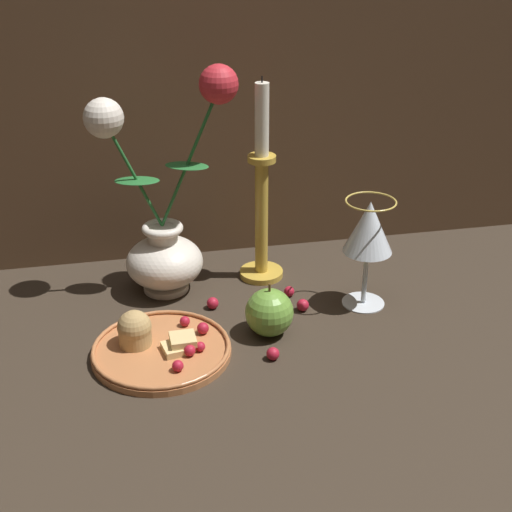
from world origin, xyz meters
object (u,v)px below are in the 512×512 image
at_px(wine_glass, 369,231).
at_px(apple_beside_vase, 269,312).
at_px(vase, 164,226).
at_px(candlestick, 262,203).
at_px(plate_with_pastries, 157,345).

bearing_deg(wine_glass, apple_beside_vase, -161.55).
xyz_separation_m(vase, apple_beside_vase, (0.14, -0.17, -0.08)).
relative_size(wine_glass, candlestick, 0.52).
xyz_separation_m(plate_with_pastries, candlestick, (0.19, 0.20, 0.12)).
relative_size(vase, apple_beside_vase, 4.32).
bearing_deg(vase, plate_with_pastries, -99.49).
height_order(vase, candlestick, vase).
xyz_separation_m(plate_with_pastries, apple_beside_vase, (0.17, 0.02, 0.02)).
xyz_separation_m(candlestick, apple_beside_vase, (-0.03, -0.18, -0.10)).
xyz_separation_m(wine_glass, apple_beside_vase, (-0.17, -0.06, -0.09)).
bearing_deg(wine_glass, plate_with_pastries, -167.23).
bearing_deg(apple_beside_vase, wine_glass, 18.45).
bearing_deg(wine_glass, vase, 159.73).
bearing_deg(candlestick, apple_beside_vase, -98.18).
relative_size(plate_with_pastries, wine_glass, 1.12).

